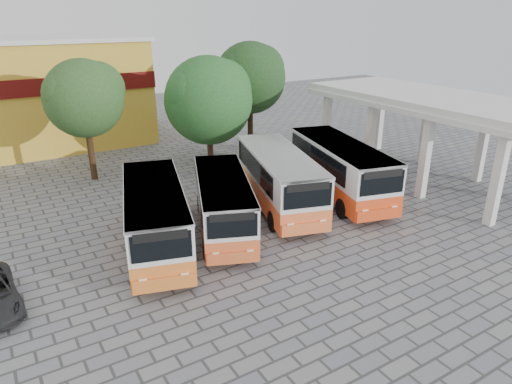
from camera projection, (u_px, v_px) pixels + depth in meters
ground at (337, 242)px, 21.36m from camera, size 90.00×90.00×0.00m
terminal_shelter at (431, 102)px, 27.82m from camera, size 6.80×15.80×5.40m
shophouse_block at (8, 94)px, 35.12m from camera, size 20.40×10.40×8.30m
bus_far_left at (155, 215)px, 20.16m from camera, size 4.64×8.65×2.94m
bus_centre_left at (223, 201)px, 21.89m from camera, size 4.99×8.18×2.75m
bus_centre_right at (279, 177)px, 24.56m from camera, size 4.93×9.08×3.09m
bus_far_right at (340, 167)px, 26.03m from camera, size 4.75×9.27×3.17m
tree_left at (84, 96)px, 27.60m from camera, size 4.99×4.75×7.55m
tree_middle at (209, 97)px, 30.78m from camera, size 6.26×5.96×7.47m
tree_right at (251, 75)px, 33.38m from camera, size 5.48×5.22×8.17m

